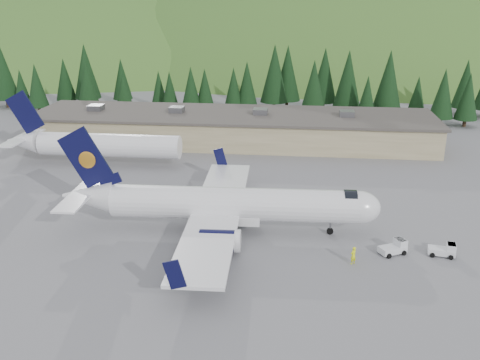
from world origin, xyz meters
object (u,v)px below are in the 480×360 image
baggage_tug_a (395,247)px  ramp_worker (353,255)px  airliner (225,205)px  terminal_building (232,127)px  second_airliner (91,144)px  baggage_tug_b (444,250)px

baggage_tug_a → ramp_worker: bearing=-176.2°
airliner → terminal_building: airliner is taller
second_airliner → airliner: bearing=-42.7°
baggage_tug_b → terminal_building: 49.60m
airliner → baggage_tug_a: airliner is taller
baggage_tug_a → airliner: bearing=140.8°
second_airliner → terminal_building: size_ratio=0.39×
baggage_tug_a → baggage_tug_b: bearing=-28.4°
baggage_tug_a → ramp_worker: 5.25m
airliner → second_airliner: size_ratio=1.29×
second_airliner → baggage_tug_b: 53.50m
baggage_tug_a → terminal_building: terminal_building is taller
ramp_worker → terminal_building: bearing=-109.0°
baggage_tug_b → terminal_building: terminal_building is taller
baggage_tug_b → airliner: bearing=-179.2°
airliner → baggage_tug_a: bearing=-12.9°
airliner → ramp_worker: size_ratio=19.25×
airliner → baggage_tug_b: airliner is taller
baggage_tug_b → baggage_tug_a: bearing=-170.6°
terminal_building → ramp_worker: terminal_building is taller
baggage_tug_a → second_airliner: bearing=120.4°
airliner → baggage_tug_b: (23.05, -3.51, -2.52)m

